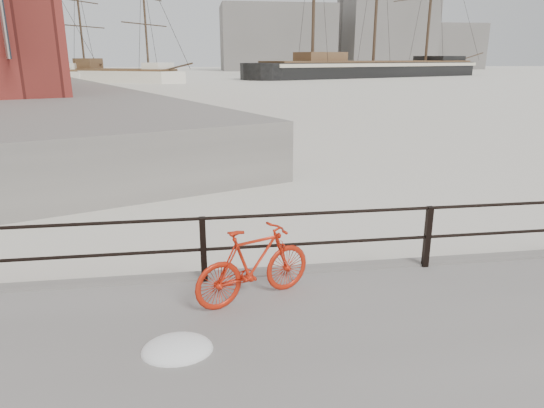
{
  "coord_description": "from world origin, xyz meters",
  "views": [
    {
      "loc": [
        -3.49,
        -6.85,
        3.55
      ],
      "look_at": [
        -2.23,
        1.5,
        1.0
      ],
      "focal_mm": 32.0,
      "sensor_mm": 36.0,
      "label": 1
    }
  ],
  "objects_px": {
    "schooner_mid": "(117,82)",
    "schooner_left": "(29,82)",
    "bicycle": "(254,264)",
    "barque_black": "(372,77)"
  },
  "relations": [
    {
      "from": "barque_black",
      "to": "schooner_left",
      "type": "height_order",
      "value": "barque_black"
    },
    {
      "from": "schooner_mid",
      "to": "schooner_left",
      "type": "relative_size",
      "value": 1.2
    },
    {
      "from": "schooner_left",
      "to": "schooner_mid",
      "type": "bearing_deg",
      "value": -9.33
    },
    {
      "from": "bicycle",
      "to": "schooner_left",
      "type": "relative_size",
      "value": 0.08
    },
    {
      "from": "bicycle",
      "to": "schooner_mid",
      "type": "height_order",
      "value": "schooner_mid"
    },
    {
      "from": "schooner_mid",
      "to": "schooner_left",
      "type": "distance_m",
      "value": 13.7
    },
    {
      "from": "bicycle",
      "to": "schooner_left",
      "type": "xyz_separation_m",
      "value": [
        -26.22,
        75.46,
        -0.88
      ]
    },
    {
      "from": "bicycle",
      "to": "barque_black",
      "type": "xyz_separation_m",
      "value": [
        33.03,
        86.98,
        -0.88
      ]
    },
    {
      "from": "bicycle",
      "to": "schooner_mid",
      "type": "relative_size",
      "value": 0.07
    },
    {
      "from": "schooner_left",
      "to": "barque_black",
      "type": "bearing_deg",
      "value": 12.1
    }
  ]
}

